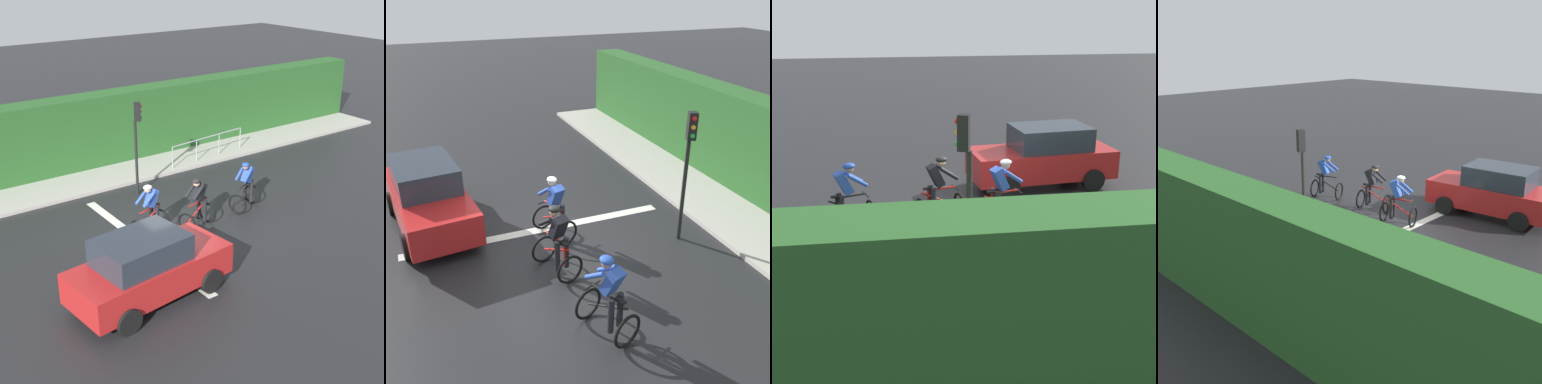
% 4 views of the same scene
% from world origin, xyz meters
% --- Properties ---
extents(ground_plane, '(80.00, 80.00, 0.00)m').
position_xyz_m(ground_plane, '(0.00, 0.00, 0.00)').
color(ground_plane, black).
extents(sidewalk_kerb, '(2.80, 25.91, 0.12)m').
position_xyz_m(sidewalk_kerb, '(-5.50, 2.00, 0.06)').
color(sidewalk_kerb, '#ADA89E').
rests_on(sidewalk_kerb, ground).
extents(stone_wall_low, '(0.44, 25.91, 0.49)m').
position_xyz_m(stone_wall_low, '(-6.40, 2.00, 0.24)').
color(stone_wall_low, gray).
rests_on(stone_wall_low, ground).
extents(hedge_wall, '(1.10, 25.91, 2.91)m').
position_xyz_m(hedge_wall, '(-6.70, 2.00, 1.45)').
color(hedge_wall, '#265623').
rests_on(hedge_wall, ground).
extents(road_marking_stop_line, '(7.00, 0.30, 0.01)m').
position_xyz_m(road_marking_stop_line, '(0.00, -0.90, 0.00)').
color(road_marking_stop_line, silver).
rests_on(road_marking_stop_line, ground).
extents(cyclist_lead, '(1.02, 1.25, 1.66)m').
position_xyz_m(cyclist_lead, '(-0.09, 3.20, 0.80)').
color(cyclist_lead, black).
rests_on(cyclist_lead, ground).
extents(cyclist_second, '(0.94, 1.22, 1.66)m').
position_xyz_m(cyclist_second, '(0.15, 1.06, 0.80)').
color(cyclist_second, black).
rests_on(cyclist_second, ground).
extents(cyclist_mid, '(0.93, 1.22, 1.66)m').
position_xyz_m(cyclist_mid, '(-0.30, -0.41, 0.80)').
color(cyclist_mid, black).
rests_on(cyclist_mid, ground).
extents(car_red, '(2.23, 4.26, 1.76)m').
position_xyz_m(car_red, '(2.56, -2.24, 0.87)').
color(car_red, '#B21E1E').
rests_on(car_red, ground).
extents(traffic_light_near_crossing, '(0.26, 0.30, 3.34)m').
position_xyz_m(traffic_light_near_crossing, '(-3.19, 0.88, 2.22)').
color(traffic_light_near_crossing, black).
rests_on(traffic_light_near_crossing, ground).
extents(pedestrian_railing_kerbside, '(0.50, 3.86, 1.03)m').
position_xyz_m(pedestrian_railing_kerbside, '(-4.60, 5.02, 0.80)').
color(pedestrian_railing_kerbside, '#999EA3').
rests_on(pedestrian_railing_kerbside, ground).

